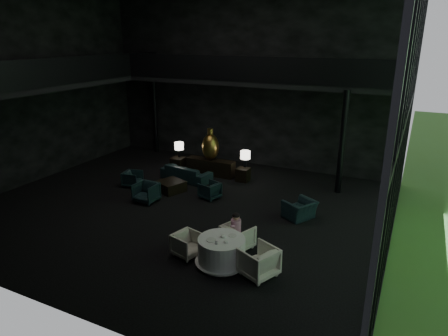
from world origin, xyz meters
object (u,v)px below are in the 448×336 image
at_px(side_table_left, 178,164).
at_px(window_armchair, 300,208).
at_px(table_lamp_right, 245,156).
at_px(lounge_armchair_east, 210,190).
at_px(console, 211,167).
at_px(dining_table, 222,253).
at_px(child, 236,223).
at_px(lounge_armchair_west, 133,179).
at_px(dining_chair_east, 258,258).
at_px(sofa, 186,170).
at_px(dining_chair_west, 187,244).
at_px(dining_chair_north, 238,235).
at_px(lounge_armchair_south, 146,191).
at_px(bronze_urn, 210,147).
at_px(coffee_table, 171,186).
at_px(side_table_right, 243,175).
at_px(table_lamp_left, 179,147).

relative_size(side_table_left, window_armchair, 0.70).
relative_size(table_lamp_right, lounge_armchair_east, 1.14).
distance_m(console, side_table_left, 1.61).
relative_size(dining_table, child, 2.29).
relative_size(lounge_armchair_west, window_armchair, 0.71).
relative_size(lounge_armchair_west, dining_chair_east, 0.64).
bearing_deg(dining_table, dining_chair_east, -3.79).
relative_size(sofa, child, 3.72).
distance_m(console, dining_chair_west, 6.84).
height_order(window_armchair, dining_chair_north, dining_chair_north).
relative_size(sofa, dining_table, 1.63).
distance_m(lounge_armchair_west, dining_chair_east, 7.89).
bearing_deg(side_table_left, lounge_armchair_south, -76.19).
bearing_deg(dining_chair_west, sofa, 46.55).
relative_size(dining_chair_west, child, 1.09).
xyz_separation_m(window_armchair, dining_chair_north, (-1.05, -2.72, 0.03)).
height_order(console, bronze_urn, bronze_urn).
bearing_deg(dining_chair_north, lounge_armchair_east, -28.97).
bearing_deg(lounge_armchair_west, dining_chair_north, -125.85).
height_order(lounge_armchair_west, coffee_table, lounge_armchair_west).
height_order(table_lamp_right, child, table_lamp_right).
bearing_deg(dining_chair_west, side_table_right, 24.28).
distance_m(sofa, window_armchair, 5.59).
relative_size(coffee_table, dining_chair_north, 1.12).
xyz_separation_m(sofa, child, (4.24, -4.25, 0.30)).
distance_m(console, table_lamp_left, 1.77).
xyz_separation_m(side_table_left, dining_chair_east, (6.34, -6.23, 0.18)).
relative_size(window_armchair, child, 1.39).
relative_size(dining_table, dining_chair_east, 1.48).
bearing_deg(dining_table, table_lamp_left, 129.89).
height_order(lounge_armchair_east, child, child).
bearing_deg(table_lamp_left, side_table_right, -1.56).
height_order(lounge_armchair_south, dining_chair_east, dining_chair_east).
height_order(side_table_left, lounge_armchair_south, lounge_armchair_south).
relative_size(table_lamp_right, dining_table, 0.49).
height_order(lounge_armchair_west, lounge_armchair_south, lounge_armchair_south).
bearing_deg(lounge_armchair_south, table_lamp_left, 104.20).
bearing_deg(table_lamp_right, console, -176.38).
bearing_deg(lounge_armchair_west, console, -51.27).
relative_size(lounge_armchair_west, child, 0.98).
distance_m(lounge_armchair_east, coffee_table, 1.73).
bearing_deg(side_table_right, lounge_armchair_east, -99.37).
distance_m(lounge_armchair_east, dining_chair_north, 3.86).
height_order(dining_table, dining_chair_north, dining_chair_north).
distance_m(side_table_right, lounge_armchair_south, 4.32).
bearing_deg(lounge_armchair_south, console, 80.04).
bearing_deg(console, dining_chair_east, -53.41).
height_order(lounge_armchair_west, dining_chair_north, dining_chair_north).
height_order(bronze_urn, window_armchair, bronze_urn).
xyz_separation_m(bronze_urn, coffee_table, (-0.50, -2.43, -1.08)).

